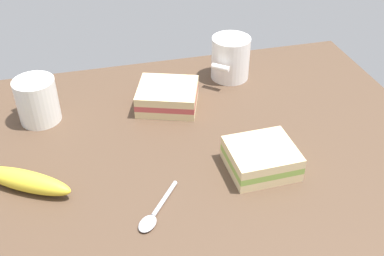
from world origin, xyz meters
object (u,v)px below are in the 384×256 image
at_px(coffee_mug_milky, 37,100).
at_px(sandwich_main, 261,158).
at_px(banana, 26,181).
at_px(coffee_mug_black, 230,58).
at_px(spoon, 154,214).
at_px(sandwich_side, 168,96).

relative_size(coffee_mug_milky, sandwich_main, 0.88).
relative_size(sandwich_main, banana, 0.73).
xyz_separation_m(coffee_mug_black, spoon, (0.24, 0.37, -0.04)).
bearing_deg(banana, sandwich_side, -145.81).
relative_size(coffee_mug_black, sandwich_main, 0.90).
bearing_deg(sandwich_side, spoon, 74.18).
relative_size(sandwich_main, spoon, 1.12).
xyz_separation_m(sandwich_side, spoon, (0.08, 0.29, -0.02)).
bearing_deg(sandwich_side, sandwich_main, 116.25).
distance_m(sandwich_main, sandwich_side, 0.26).
relative_size(coffee_mug_black, banana, 0.66).
relative_size(coffee_mug_black, sandwich_side, 0.70).
height_order(sandwich_side, spoon, sandwich_side).
bearing_deg(coffee_mug_black, banana, 31.64).
bearing_deg(sandwich_side, banana, 34.19).
distance_m(coffee_mug_milky, spoon, 0.35).
xyz_separation_m(coffee_mug_black, banana, (0.43, 0.26, -0.03)).
xyz_separation_m(coffee_mug_milky, spoon, (-0.17, 0.31, -0.04)).
height_order(coffee_mug_milky, sandwich_side, coffee_mug_milky).
xyz_separation_m(coffee_mug_black, sandwich_main, (0.05, 0.31, -0.03)).
bearing_deg(sandwich_side, coffee_mug_milky, -2.98).
distance_m(coffee_mug_black, banana, 0.51).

